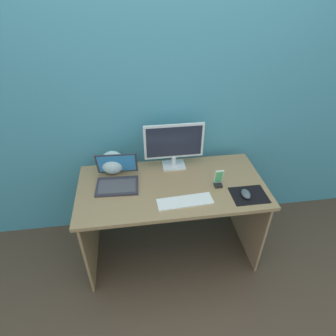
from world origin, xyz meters
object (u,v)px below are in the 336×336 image
mouse (246,194)px  phone_in_dock (218,180)px  monitor (174,144)px  keyboard_external (185,201)px  laptop (117,178)px  fishbowl (113,163)px

mouse → phone_in_dock: size_ratio=0.72×
monitor → keyboard_external: 0.48m
mouse → phone_in_dock: bearing=141.6°
monitor → phone_in_dock: 0.44m
keyboard_external → laptop: bearing=145.8°
monitor → mouse: monitor is taller
mouse → phone_in_dock: phone_in_dock is taller
keyboard_external → mouse: 0.44m
keyboard_external → phone_in_dock: phone_in_dock is taller
monitor → keyboard_external: (0.01, -0.44, -0.20)m
monitor → laptop: 0.50m
monitor → phone_in_dock: size_ratio=3.32×
laptop → fishbowl: 0.16m
keyboard_external → mouse: bearing=-3.3°
mouse → monitor: bearing=138.5°
fishbowl → phone_in_dock: 0.82m
monitor → fishbowl: (-0.48, -0.01, -0.12)m
laptop → keyboard_external: laptop is taller
monitor → phone_in_dock: (0.28, -0.29, -0.16)m
laptop → monitor: bearing=19.8°
fishbowl → phone_in_dock: size_ratio=1.31×
laptop → mouse: 0.94m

